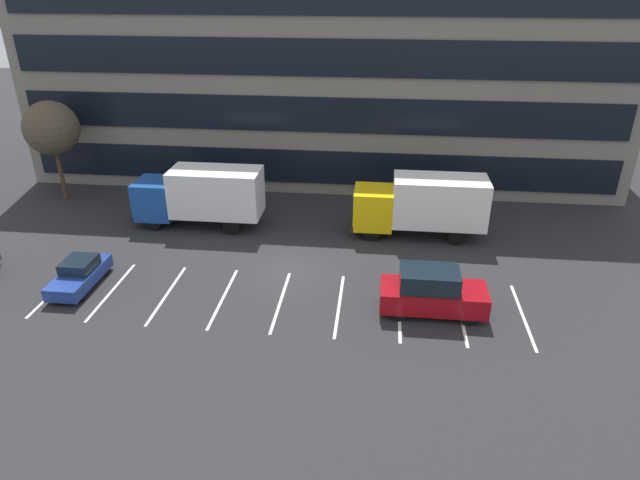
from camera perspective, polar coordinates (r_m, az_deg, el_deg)
name	(u,v)px	position (r m, az deg, el deg)	size (l,w,h in m)	color
ground_plane	(290,271)	(29.02, -3.08, -3.23)	(120.00, 120.00, 0.00)	#262628
office_building	(326,72)	(43.66, 0.59, 16.91)	(41.52, 13.77, 14.40)	slate
lot_markings	(281,301)	(26.55, -4.08, -6.30)	(22.54, 5.40, 0.01)	silver
box_truck_blue	(201,194)	(34.15, -12.15, 4.63)	(7.76, 2.57, 3.60)	#194799
box_truck_yellow	(422,203)	(32.62, 10.46, 3.73)	(7.71, 2.55, 3.58)	yellow
sedan_navy	(79,274)	(29.86, -23.51, -3.24)	(1.63, 3.89, 1.39)	navy
suv_maroon	(432,292)	(25.71, 11.44, -5.26)	(4.79, 2.03, 2.17)	maroon
bare_tree	(51,129)	(40.73, -25.91, 10.27)	(3.54, 3.54, 6.64)	#473323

